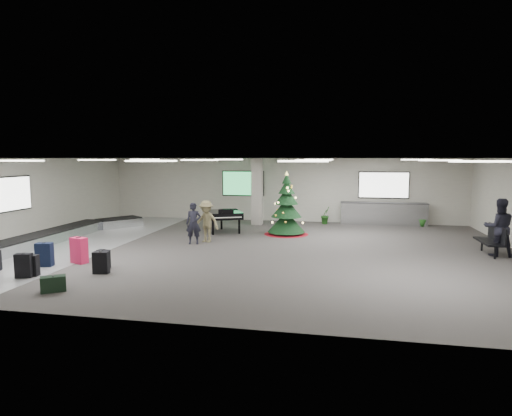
% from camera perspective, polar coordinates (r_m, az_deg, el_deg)
% --- Properties ---
extents(ground, '(18.00, 18.00, 0.00)m').
position_cam_1_polar(ground, '(15.20, -0.12, -5.52)').
color(ground, '#3B3836').
rests_on(ground, ground).
extents(room_envelope, '(18.02, 14.02, 3.21)m').
position_cam_1_polar(room_envelope, '(15.61, -1.02, 3.45)').
color(room_envelope, beige).
rests_on(room_envelope, ground).
extents(baggage_carousel, '(2.28, 9.71, 0.43)m').
position_cam_1_polar(baggage_carousel, '(18.27, -25.13, -3.40)').
color(baggage_carousel, silver).
rests_on(baggage_carousel, ground).
extents(service_counter, '(4.05, 0.65, 1.08)m').
position_cam_1_polar(service_counter, '(21.50, 16.61, -0.70)').
color(service_counter, silver).
rests_on(service_counter, ground).
extents(suitcase_0, '(0.47, 0.34, 0.68)m').
position_cam_1_polar(suitcase_0, '(13.21, -28.53, -6.76)').
color(suitcase_0, black).
rests_on(suitcase_0, ground).
extents(suitcase_1, '(0.40, 0.24, 0.60)m').
position_cam_1_polar(suitcase_1, '(13.30, -27.76, -6.79)').
color(suitcase_1, black).
rests_on(suitcase_1, ground).
extents(pink_suitcase, '(0.57, 0.43, 0.82)m').
position_cam_1_polar(pink_suitcase, '(14.25, -22.52, -5.23)').
color(pink_suitcase, '#E21D4E').
rests_on(pink_suitcase, ground).
extents(suitcase_3, '(0.39, 0.26, 0.56)m').
position_cam_1_polar(suitcase_3, '(13.39, -19.66, -6.42)').
color(suitcase_3, black).
rests_on(suitcase_3, ground).
extents(navy_suitcase, '(0.51, 0.36, 0.73)m').
position_cam_1_polar(navy_suitcase, '(14.25, -26.37, -5.59)').
color(navy_suitcase, black).
rests_on(navy_suitcase, ground).
extents(green_duffel, '(0.63, 0.56, 0.40)m').
position_cam_1_polar(green_duffel, '(11.60, -25.41, -9.11)').
color(green_duffel, black).
rests_on(green_duffel, ground).
extents(suitcase_7, '(0.46, 0.29, 0.64)m').
position_cam_1_polar(suitcase_7, '(12.79, -19.96, -6.86)').
color(suitcase_7, black).
rests_on(suitcase_7, ground).
extents(suitcase_8, '(0.50, 0.36, 0.68)m').
position_cam_1_polar(suitcase_8, '(15.09, -22.68, -4.85)').
color(suitcase_8, black).
rests_on(suitcase_8, ground).
extents(christmas_tree, '(1.87, 1.87, 2.67)m').
position_cam_1_polar(christmas_tree, '(18.03, 4.08, -0.64)').
color(christmas_tree, maroon).
rests_on(christmas_tree, ground).
extents(grand_piano, '(2.05, 2.27, 1.06)m').
position_cam_1_polar(grand_piano, '(18.62, -4.31, -0.90)').
color(grand_piano, black).
rests_on(grand_piano, ground).
extents(bench, '(0.54, 1.58, 1.00)m').
position_cam_1_polar(bench, '(16.25, 28.99, -3.55)').
color(bench, black).
rests_on(bench, ground).
extents(traveler_a, '(0.63, 0.47, 1.56)m').
position_cam_1_polar(traveler_a, '(16.15, -8.32, -2.05)').
color(traveler_a, black).
rests_on(traveler_a, ground).
extents(traveler_b, '(1.13, 0.78, 1.60)m').
position_cam_1_polar(traveler_b, '(16.46, -6.64, -1.79)').
color(traveler_b, olive).
rests_on(traveler_b, ground).
extents(traveler_bench, '(0.97, 0.78, 1.91)m').
position_cam_1_polar(traveler_bench, '(16.12, 29.66, -2.26)').
color(traveler_bench, black).
rests_on(traveler_bench, ground).
extents(potted_plant_left, '(0.59, 0.61, 0.87)m').
position_cam_1_polar(potted_plant_left, '(21.14, 9.25, -0.94)').
color(potted_plant_left, '#1C4415').
rests_on(potted_plant_left, ground).
extents(potted_plant_right, '(0.60, 0.60, 0.84)m').
position_cam_1_polar(potted_plant_right, '(21.62, 21.28, -1.18)').
color(potted_plant_right, '#1C4415').
rests_on(potted_plant_right, ground).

